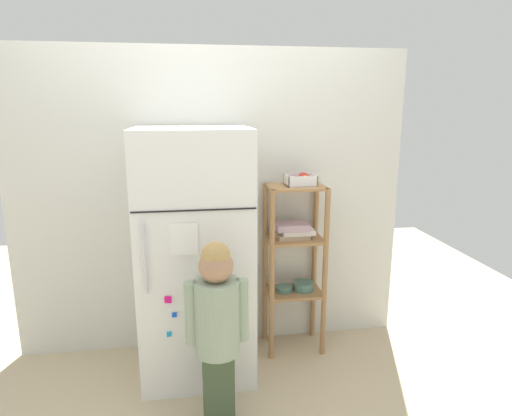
{
  "coord_description": "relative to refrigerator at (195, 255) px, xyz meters",
  "views": [
    {
      "loc": [
        -0.16,
        -2.61,
        1.69
      ],
      "look_at": [
        0.25,
        0.02,
        1.07
      ],
      "focal_mm": 30.81,
      "sensor_mm": 36.0,
      "label": 1
    }
  ],
  "objects": [
    {
      "name": "fruit_bin",
      "position": [
        0.72,
        0.16,
        0.43
      ],
      "size": [
        0.19,
        0.16,
        0.09
      ],
      "color": "white",
      "rests_on": "pantry_shelf_unit"
    },
    {
      "name": "refrigerator",
      "position": [
        0.0,
        0.0,
        0.0
      ],
      "size": [
        0.69,
        0.65,
        1.57
      ],
      "color": "white",
      "rests_on": "ground"
    },
    {
      "name": "pantry_shelf_unit",
      "position": [
        0.68,
        0.16,
        -0.08
      ],
      "size": [
        0.4,
        0.29,
        1.18
      ],
      "color": "#9E7247",
      "rests_on": "ground"
    },
    {
      "name": "kitchen_wall_back",
      "position": [
        0.13,
        0.34,
        0.25
      ],
      "size": [
        2.69,
        0.03,
        2.07
      ],
      "primitive_type": "cube",
      "color": "silver",
      "rests_on": "ground"
    },
    {
      "name": "ground_plane",
      "position": [
        0.13,
        -0.02,
        -0.79
      ],
      "size": [
        6.0,
        6.0,
        0.0
      ],
      "primitive_type": "plane",
      "color": "tan"
    },
    {
      "name": "child_standing",
      "position": [
        0.1,
        -0.52,
        -0.16
      ],
      "size": [
        0.33,
        0.25,
        1.03
      ],
      "color": "#3C4C34",
      "rests_on": "ground"
    }
  ]
}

